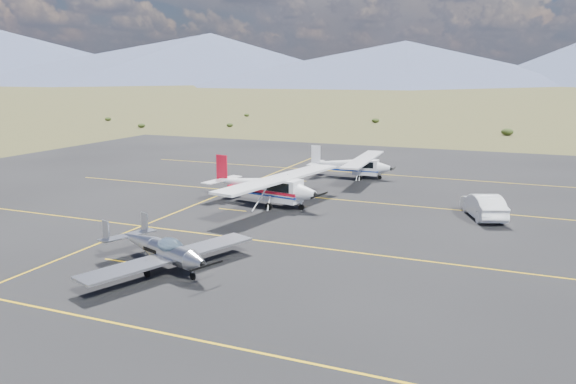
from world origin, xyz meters
The scene contains 6 objects.
ground centered at (0.00, 0.00, 0.00)m, with size 1600.00×1600.00×0.00m, color #383D1C.
apron centered at (0.00, 7.00, 0.00)m, with size 72.00×72.00×0.02m, color black.
aircraft_low_wing centered at (-0.67, -3.54, 0.90)m, with size 6.35×8.53×1.88m.
aircraft_cessna centered at (-1.64, 9.64, 1.37)m, with size 7.59×12.20×3.08m.
aircraft_plain centered at (0.94, 21.46, 1.16)m, with size 6.15×10.27×2.60m.
sedan centered at (12.12, 11.58, 0.77)m, with size 1.60×4.58×1.51m, color white.
Camera 1 is at (13.77, -23.72, 8.69)m, focal length 35.00 mm.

